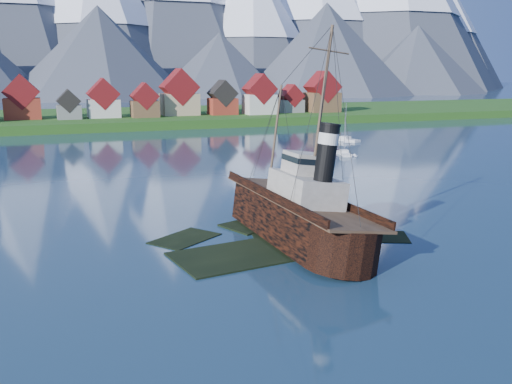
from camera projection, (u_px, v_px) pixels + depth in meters
name	position (u px, v px, depth m)	size (l,w,h in m)	color
ground	(274.00, 245.00, 65.19)	(1400.00, 1400.00, 0.00)	#1A334A
shoal	(281.00, 241.00, 67.84)	(31.71, 21.24, 1.14)	black
shore_bank	(105.00, 122.00, 220.52)	(600.00, 80.00, 3.20)	#164012
seawall	(119.00, 132.00, 185.80)	(600.00, 2.50, 2.00)	#3F3D38
town	(8.00, 103.00, 190.83)	(250.96, 16.69, 17.30)	maroon
tugboat_wreck	(287.00, 211.00, 67.76)	(7.57, 32.62, 25.85)	black
sailboat_d	(344.00, 154.00, 134.43)	(3.82, 7.80, 10.33)	silver
sailboat_e	(345.00, 140.00, 161.01)	(5.05, 9.86, 11.11)	silver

